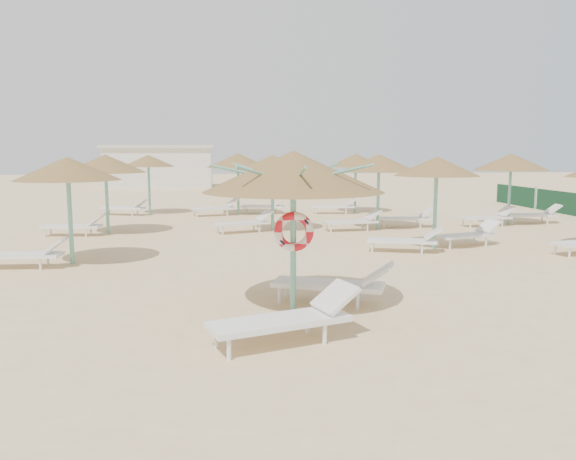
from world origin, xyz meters
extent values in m
plane|color=#E0BF88|center=(0.00, 0.00, 0.00)|extent=(120.00, 120.00, 0.00)
cylinder|color=#66B19C|center=(0.00, -0.01, 1.18)|extent=(0.11, 0.11, 2.36)
cone|color=olive|center=(0.00, -0.01, 2.47)|extent=(3.15, 3.15, 0.71)
cylinder|color=#66B19C|center=(0.00, -0.01, 2.21)|extent=(0.20, 0.20, 0.12)
cylinder|color=#66B19C|center=(0.73, -0.01, 2.42)|extent=(1.42, 0.04, 0.36)
cylinder|color=#66B19C|center=(0.51, 0.50, 2.42)|extent=(1.04, 1.04, 0.36)
cylinder|color=#66B19C|center=(0.00, 0.71, 2.42)|extent=(0.04, 1.42, 0.36)
cylinder|color=#66B19C|center=(-0.51, 0.50, 2.42)|extent=(1.04, 1.04, 0.36)
cylinder|color=#66B19C|center=(-0.72, -0.01, 2.42)|extent=(1.42, 0.04, 0.36)
cylinder|color=#66B19C|center=(-0.51, -0.53, 2.42)|extent=(1.04, 1.04, 0.36)
cylinder|color=#66B19C|center=(0.00, -0.74, 2.42)|extent=(0.04, 1.42, 0.36)
cylinder|color=#66B19C|center=(0.51, -0.53, 2.42)|extent=(1.04, 1.04, 0.36)
torus|color=red|center=(0.00, -0.11, 1.43)|extent=(0.70, 0.15, 0.70)
cylinder|color=white|center=(-1.17, -2.33, 0.15)|extent=(0.07, 0.07, 0.31)
cylinder|color=white|center=(-1.35, -1.81, 0.15)|extent=(0.07, 0.07, 0.31)
cylinder|color=white|center=(0.23, -1.86, 0.15)|extent=(0.07, 0.07, 0.31)
cylinder|color=white|center=(0.06, -1.34, 0.15)|extent=(0.07, 0.07, 0.31)
cube|color=white|center=(-0.43, -1.79, 0.35)|extent=(2.19, 1.32, 0.09)
cube|color=white|center=(0.46, -1.49, 0.61)|extent=(0.72, 0.80, 0.40)
cylinder|color=white|center=(-0.20, 0.46, 0.15)|extent=(0.06, 0.06, 0.30)
cylinder|color=white|center=(0.01, 0.96, 0.15)|extent=(0.06, 0.06, 0.30)
cylinder|color=white|center=(1.16, -0.09, 0.15)|extent=(0.06, 0.06, 0.30)
cylinder|color=white|center=(1.36, 0.42, 0.15)|extent=(0.06, 0.06, 0.30)
cube|color=white|center=(0.71, 0.39, 0.35)|extent=(2.16, 1.39, 0.09)
cube|color=white|center=(1.56, 0.04, 0.61)|extent=(0.73, 0.80, 0.39)
cylinder|color=#66B19C|center=(-4.99, 4.72, 1.15)|extent=(0.11, 0.11, 2.30)
cone|color=olive|center=(-4.99, 4.72, 2.39)|extent=(2.55, 2.55, 0.57)
cylinder|color=#66B19C|center=(-4.99, 4.72, 2.15)|extent=(0.20, 0.20, 0.12)
cylinder|color=white|center=(-5.55, 4.04, 0.14)|extent=(0.06, 0.06, 0.28)
cylinder|color=white|center=(-5.52, 4.54, 0.14)|extent=(0.06, 0.06, 0.28)
cube|color=white|center=(-6.09, 4.32, 0.32)|extent=(1.93, 0.72, 0.08)
cube|color=white|center=(-5.24, 4.27, 0.56)|extent=(0.52, 0.62, 0.36)
cylinder|color=#66B19C|center=(-5.13, 9.98, 1.15)|extent=(0.11, 0.11, 2.30)
cone|color=olive|center=(-5.13, 9.98, 2.39)|extent=(2.72, 2.72, 0.61)
cylinder|color=#66B19C|center=(-5.13, 9.98, 2.15)|extent=(0.20, 0.20, 0.12)
cylinder|color=white|center=(-7.05, 9.41, 0.14)|extent=(0.06, 0.06, 0.28)
cylinder|color=white|center=(-7.00, 9.91, 0.14)|extent=(0.06, 0.06, 0.28)
cylinder|color=white|center=(-5.70, 9.27, 0.14)|extent=(0.06, 0.06, 0.28)
cylinder|color=white|center=(-5.65, 9.77, 0.14)|extent=(0.06, 0.06, 0.28)
cube|color=white|center=(-6.23, 9.58, 0.32)|extent=(1.95, 0.81, 0.08)
cube|color=white|center=(-5.38, 9.49, 0.56)|extent=(0.54, 0.65, 0.36)
cylinder|color=#66B19C|center=(-4.46, 16.00, 1.15)|extent=(0.11, 0.11, 2.30)
cone|color=olive|center=(-4.46, 16.00, 2.38)|extent=(2.32, 2.32, 0.52)
cylinder|color=#66B19C|center=(-4.46, 16.00, 2.15)|extent=(0.20, 0.20, 0.12)
cylinder|color=white|center=(-6.40, 15.60, 0.14)|extent=(0.06, 0.06, 0.28)
cylinder|color=white|center=(-6.25, 16.08, 0.14)|extent=(0.06, 0.06, 0.28)
cylinder|color=white|center=(-5.11, 15.20, 0.14)|extent=(0.06, 0.06, 0.28)
cylinder|color=white|center=(-4.96, 15.68, 0.14)|extent=(0.06, 0.06, 0.28)
cube|color=white|center=(-5.56, 15.60, 0.32)|extent=(2.00, 1.16, 0.08)
cube|color=white|center=(-4.75, 15.35, 0.56)|extent=(0.64, 0.72, 0.36)
cylinder|color=#66B19C|center=(0.55, 10.07, 1.15)|extent=(0.11, 0.11, 2.30)
cone|color=olive|center=(0.55, 10.07, 2.39)|extent=(2.55, 2.55, 0.57)
cylinder|color=#66B19C|center=(0.55, 10.07, 2.15)|extent=(0.20, 0.20, 0.12)
cylinder|color=white|center=(-1.22, 9.16, 0.14)|extent=(0.06, 0.06, 0.28)
cylinder|color=white|center=(-1.39, 9.63, 0.14)|extent=(0.06, 0.06, 0.28)
cylinder|color=white|center=(0.05, 9.62, 0.14)|extent=(0.06, 0.06, 0.28)
cylinder|color=white|center=(-0.12, 10.09, 0.14)|extent=(0.06, 0.06, 0.28)
cube|color=white|center=(-0.55, 9.67, 0.32)|extent=(2.00, 1.23, 0.08)
cube|color=white|center=(0.24, 9.96, 0.56)|extent=(0.66, 0.73, 0.36)
cylinder|color=#66B19C|center=(-0.51, 15.28, 1.15)|extent=(0.11, 0.11, 2.30)
cone|color=olive|center=(-0.51, 15.28, 2.39)|extent=(2.79, 2.79, 0.63)
cylinder|color=#66B19C|center=(-0.51, 15.28, 2.15)|extent=(0.20, 0.20, 0.12)
cylinder|color=white|center=(-2.31, 14.42, 0.14)|extent=(0.06, 0.06, 0.28)
cylinder|color=white|center=(-2.44, 14.90, 0.14)|extent=(0.06, 0.06, 0.28)
cylinder|color=white|center=(-1.01, 14.79, 0.14)|extent=(0.06, 0.06, 0.28)
cylinder|color=white|center=(-1.15, 15.27, 0.14)|extent=(0.06, 0.06, 0.28)
cube|color=white|center=(-1.61, 14.88, 0.32)|extent=(2.00, 1.12, 0.08)
cube|color=white|center=(-0.79, 15.11, 0.56)|extent=(0.63, 0.71, 0.36)
cylinder|color=white|center=(-0.24, 15.56, 0.14)|extent=(0.06, 0.06, 0.28)
cylinder|color=white|center=(-0.11, 16.04, 0.14)|extent=(0.06, 0.06, 0.28)
cylinder|color=white|center=(1.05, 15.19, 0.14)|extent=(0.06, 0.06, 0.28)
cylinder|color=white|center=(1.19, 15.67, 0.14)|extent=(0.06, 0.06, 0.28)
cube|color=white|center=(0.59, 15.58, 0.32)|extent=(2.00, 1.12, 0.08)
cube|color=white|center=(1.41, 15.34, 0.56)|extent=(0.63, 0.71, 0.36)
cylinder|color=#66B19C|center=(4.85, 5.77, 1.15)|extent=(0.11, 0.11, 2.30)
cone|color=olive|center=(4.85, 5.77, 2.38)|extent=(2.41, 2.41, 0.54)
cylinder|color=#66B19C|center=(4.85, 5.77, 2.15)|extent=(0.20, 0.20, 0.12)
cylinder|color=white|center=(2.91, 5.37, 0.14)|extent=(0.06, 0.06, 0.28)
cylinder|color=white|center=(3.06, 5.84, 0.14)|extent=(0.06, 0.06, 0.28)
cylinder|color=white|center=(4.20, 4.96, 0.14)|extent=(0.06, 0.06, 0.28)
cylinder|color=white|center=(4.35, 5.44, 0.14)|extent=(0.06, 0.06, 0.28)
cube|color=white|center=(3.75, 5.37, 0.32)|extent=(2.00, 1.16, 0.08)
cube|color=white|center=(4.56, 5.11, 0.56)|extent=(0.64, 0.72, 0.36)
cylinder|color=white|center=(5.26, 5.59, 0.14)|extent=(0.06, 0.06, 0.28)
cylinder|color=white|center=(5.11, 6.07, 0.14)|extent=(0.06, 0.06, 0.28)
cylinder|color=white|center=(6.55, 5.99, 0.14)|extent=(0.06, 0.06, 0.28)
cylinder|color=white|center=(6.40, 6.47, 0.14)|extent=(0.06, 0.06, 0.28)
cube|color=white|center=(5.95, 6.07, 0.32)|extent=(2.00, 1.16, 0.08)
cube|color=white|center=(6.76, 6.32, 0.56)|extent=(0.64, 0.72, 0.36)
cylinder|color=#66B19C|center=(4.38, 10.06, 1.15)|extent=(0.11, 0.11, 2.30)
cone|color=olive|center=(4.38, 10.06, 2.39)|extent=(2.72, 2.72, 0.61)
cylinder|color=#66B19C|center=(4.38, 10.06, 2.15)|extent=(0.20, 0.20, 0.12)
cylinder|color=white|center=(2.51, 9.33, 0.14)|extent=(0.06, 0.06, 0.28)
cylinder|color=white|center=(2.46, 9.82, 0.14)|extent=(0.06, 0.06, 0.28)
cylinder|color=white|center=(3.86, 9.47, 0.14)|extent=(0.06, 0.06, 0.28)
cylinder|color=white|center=(3.80, 9.97, 0.14)|extent=(0.06, 0.06, 0.28)
cube|color=white|center=(3.28, 9.66, 0.32)|extent=(1.96, 0.82, 0.08)
cube|color=white|center=(4.13, 9.75, 0.56)|extent=(0.55, 0.65, 0.36)
cylinder|color=white|center=(4.66, 10.20, 0.14)|extent=(0.06, 0.06, 0.28)
cylinder|color=white|center=(4.71, 10.70, 0.14)|extent=(0.06, 0.06, 0.28)
cylinder|color=white|center=(6.00, 10.05, 0.14)|extent=(0.06, 0.06, 0.28)
cylinder|color=white|center=(6.06, 10.55, 0.14)|extent=(0.06, 0.06, 0.28)
cube|color=white|center=(5.48, 10.36, 0.32)|extent=(1.96, 0.82, 0.08)
cube|color=white|center=(6.33, 10.27, 0.56)|extent=(0.55, 0.65, 0.36)
cylinder|color=#66B19C|center=(4.85, 15.50, 1.15)|extent=(0.11, 0.11, 2.30)
cone|color=olive|center=(4.85, 15.50, 2.39)|extent=(2.63, 2.63, 0.59)
cylinder|color=#66B19C|center=(4.85, 15.50, 2.15)|extent=(0.20, 0.20, 0.12)
cylinder|color=white|center=(2.92, 14.96, 0.14)|extent=(0.06, 0.06, 0.28)
cylinder|color=white|center=(2.99, 15.45, 0.14)|extent=(0.06, 0.06, 0.28)
cylinder|color=white|center=(4.26, 14.78, 0.14)|extent=(0.06, 0.06, 0.28)
cylinder|color=white|center=(4.32, 15.28, 0.14)|extent=(0.06, 0.06, 0.28)
cube|color=white|center=(3.75, 15.10, 0.32)|extent=(1.96, 0.86, 0.08)
cube|color=white|center=(4.59, 14.99, 0.56)|extent=(0.56, 0.66, 0.36)
cylinder|color=white|center=(7.92, 4.01, 0.14)|extent=(0.06, 0.06, 0.28)
cylinder|color=white|center=(7.82, 4.50, 0.14)|extent=(0.06, 0.06, 0.28)
cylinder|color=#66B19C|center=(9.71, 10.63, 1.15)|extent=(0.11, 0.11, 2.30)
cone|color=olive|center=(9.71, 10.63, 2.39)|extent=(2.78, 2.78, 0.62)
cylinder|color=#66B19C|center=(9.71, 10.63, 2.15)|extent=(0.20, 0.20, 0.12)
cylinder|color=white|center=(7.85, 9.88, 0.14)|extent=(0.06, 0.06, 0.28)
cylinder|color=white|center=(7.78, 10.37, 0.14)|extent=(0.06, 0.06, 0.28)
cylinder|color=white|center=(9.18, 10.06, 0.14)|extent=(0.06, 0.06, 0.28)
cylinder|color=white|center=(9.12, 10.56, 0.14)|extent=(0.06, 0.06, 0.28)
cube|color=white|center=(8.61, 10.23, 0.32)|extent=(1.97, 0.88, 0.08)
cube|color=white|center=(9.45, 10.35, 0.56)|extent=(0.56, 0.66, 0.36)
cylinder|color=white|center=(9.98, 10.80, 0.14)|extent=(0.06, 0.06, 0.28)
cylinder|color=white|center=(10.05, 11.29, 0.14)|extent=(0.06, 0.06, 0.28)
cylinder|color=white|center=(11.32, 10.61, 0.14)|extent=(0.06, 0.06, 0.28)
cylinder|color=white|center=(11.38, 11.11, 0.14)|extent=(0.06, 0.06, 0.28)
cube|color=white|center=(10.81, 10.93, 0.32)|extent=(1.97, 0.88, 0.08)
cube|color=white|center=(11.65, 10.82, 0.56)|extent=(0.56, 0.66, 0.36)
cube|color=silver|center=(-6.00, 35.00, 1.50)|extent=(8.00, 4.00, 3.00)
cube|color=beige|center=(-6.00, 35.00, 3.12)|extent=(8.40, 4.40, 0.25)
cube|color=#184825|center=(14.00, 14.00, 0.50)|extent=(0.08, 3.80, 1.00)
cube|color=#184825|center=(14.00, 18.00, 0.50)|extent=(0.08, 3.80, 1.00)
cylinder|color=#66B19C|center=(14.00, 16.10, 0.55)|extent=(0.08, 0.08, 1.10)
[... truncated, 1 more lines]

